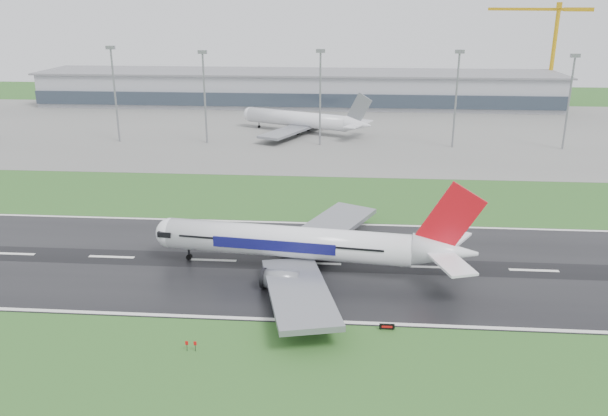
{
  "coord_description": "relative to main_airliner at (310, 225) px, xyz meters",
  "views": [
    {
      "loc": [
        25.63,
        -104.77,
        47.03
      ],
      "look_at": [
        16.53,
        12.0,
        7.0
      ],
      "focal_mm": 35.8,
      "sensor_mm": 36.0,
      "label": 1
    }
  ],
  "objects": [
    {
      "name": "apron",
      "position": [
        -18.74,
        127.79,
        -8.82
      ],
      "size": [
        400.0,
        130.0,
        0.08
      ],
      "primitive_type": "cube",
      "color": "slate",
      "rests_on": "ground"
    },
    {
      "name": "ground",
      "position": [
        -18.74,
        2.79,
        -8.86
      ],
      "size": [
        520.0,
        520.0,
        0.0
      ],
      "primitive_type": "plane",
      "color": "#26541F",
      "rests_on": "ground"
    },
    {
      "name": "floodmast_3",
      "position": [
        -3.6,
        102.79,
        6.65
      ],
      "size": [
        0.64,
        0.64,
        31.02
      ],
      "primitive_type": "cylinder",
      "color": "gray",
      "rests_on": "ground"
    },
    {
      "name": "tower_crane",
      "position": [
        102.22,
        202.79,
        14.38
      ],
      "size": [
        44.48,
        20.96,
        46.48
      ],
      "primitive_type": null,
      "rotation": [
        0.0,
        0.0,
        -0.4
      ],
      "color": "#CC950F",
      "rests_on": "ground"
    },
    {
      "name": "floodmast_5",
      "position": [
        77.93,
        102.79,
        6.16
      ],
      "size": [
        0.64,
        0.64,
        30.04
      ],
      "primitive_type": "cylinder",
      "color": "gray",
      "rests_on": "ground"
    },
    {
      "name": "floodmast_1",
      "position": [
        -74.59,
        102.79,
        7.0
      ],
      "size": [
        0.64,
        0.64,
        31.71
      ],
      "primitive_type": "cylinder",
      "color": "gray",
      "rests_on": "ground"
    },
    {
      "name": "floodmast_2",
      "position": [
        -43.14,
        102.79,
        6.35
      ],
      "size": [
        0.64,
        0.64,
        30.42
      ],
      "primitive_type": "cylinder",
      "color": "gray",
      "rests_on": "ground"
    },
    {
      "name": "runway",
      "position": [
        -18.74,
        2.79,
        -8.81
      ],
      "size": [
        400.0,
        45.0,
        0.1
      ],
      "primitive_type": "cube",
      "color": "black",
      "rests_on": "ground"
    },
    {
      "name": "terminal",
      "position": [
        -18.74,
        187.79,
        -1.36
      ],
      "size": [
        240.0,
        36.0,
        15.0
      ],
      "primitive_type": "cube",
      "color": "gray",
      "rests_on": "ground"
    },
    {
      "name": "runway_sign",
      "position": [
        13.12,
        -20.66,
        -8.34
      ],
      "size": [
        2.27,
        0.95,
        1.04
      ],
      "primitive_type": null,
      "rotation": [
        0.0,
        0.0,
        0.31
      ],
      "color": "black",
      "rests_on": "ground"
    },
    {
      "name": "floodmast_4",
      "position": [
        41.48,
        102.79,
        6.67
      ],
      "size": [
        0.64,
        0.64,
        31.07
      ],
      "primitive_type": "cylinder",
      "color": "gray",
      "rests_on": "ground"
    },
    {
      "name": "main_airliner",
      "position": [
        0.0,
        0.0,
        0.0
      ],
      "size": [
        65.59,
        63.12,
        17.52
      ],
      "primitive_type": null,
      "rotation": [
        0.0,
        0.0,
        -0.12
      ],
      "color": "white",
      "rests_on": "runway"
    },
    {
      "name": "parked_airliner",
      "position": [
        -11.35,
        122.78,
        -0.77
      ],
      "size": [
        70.88,
        69.01,
        16.02
      ],
      "primitive_type": null,
      "rotation": [
        0.0,
        0.0,
        -0.43
      ],
      "color": "silver",
      "rests_on": "apron"
    }
  ]
}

